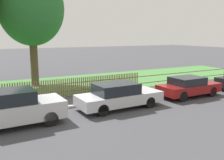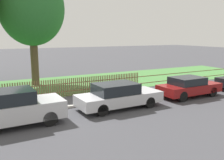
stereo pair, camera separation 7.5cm
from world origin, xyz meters
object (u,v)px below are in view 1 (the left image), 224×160
at_px(parked_car_navy_estate, 119,96).
at_px(parked_car_red_compact, 189,86).
at_px(covered_motorcycle, 122,87).
at_px(tree_mid_park, 31,9).
at_px(parked_car_black_saloon, 15,108).

distance_m(parked_car_navy_estate, parked_car_red_compact, 4.98).
xyz_separation_m(parked_car_navy_estate, covered_motorcycle, (1.43, 2.06, -0.06)).
xyz_separation_m(parked_car_red_compact, tree_mid_park, (-7.56, 8.08, 4.94)).
relative_size(parked_car_navy_estate, tree_mid_park, 0.54).
distance_m(parked_car_black_saloon, parked_car_red_compact, 10.02).
height_order(parked_car_black_saloon, parked_car_navy_estate, parked_car_black_saloon).
relative_size(parked_car_navy_estate, parked_car_red_compact, 1.12).
xyz_separation_m(parked_car_black_saloon, tree_mid_park, (2.45, 8.41, 4.80)).
relative_size(parked_car_black_saloon, tree_mid_park, 0.48).
relative_size(covered_motorcycle, tree_mid_park, 0.25).
bearing_deg(parked_car_black_saloon, parked_car_red_compact, 0.03).
bearing_deg(parked_car_black_saloon, covered_motorcycle, 17.44).
height_order(parked_car_red_compact, covered_motorcycle, parked_car_red_compact).
height_order(parked_car_red_compact, tree_mid_park, tree_mid_park).
relative_size(parked_car_red_compact, tree_mid_park, 0.49).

